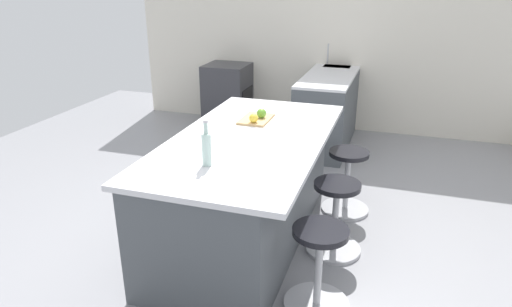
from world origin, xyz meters
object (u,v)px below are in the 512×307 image
at_px(stool_by_window, 347,183).
at_px(cutting_board, 256,119).
at_px(oven_range, 228,95).
at_px(water_bottle, 207,148).
at_px(stool_near_camera, 318,271).
at_px(apple_yellow, 254,118).
at_px(apple_green, 262,113).
at_px(stool_middle, 335,220).
at_px(kitchen_island, 245,187).

distance_m(stool_by_window, cutting_board, 1.04).
height_order(oven_range, water_bottle, water_bottle).
distance_m(stool_by_window, stool_near_camera, 1.40).
bearing_deg(cutting_board, apple_yellow, 8.65).
xyz_separation_m(apple_yellow, apple_green, (-0.15, 0.02, 0.00)).
height_order(stool_middle, apple_yellow, apple_yellow).
bearing_deg(apple_yellow, water_bottle, -1.40).
relative_size(stool_near_camera, apple_yellow, 7.84).
height_order(stool_near_camera, cutting_board, cutting_board).
distance_m(kitchen_island, stool_middle, 0.77).
relative_size(apple_yellow, apple_green, 0.92).
distance_m(kitchen_island, apple_yellow, 0.58).
xyz_separation_m(kitchen_island, cutting_board, (-0.43, -0.04, 0.45)).
bearing_deg(apple_green, stool_near_camera, 33.13).
bearing_deg(apple_green, stool_middle, 59.26).
relative_size(kitchen_island, stool_by_window, 3.70).
distance_m(oven_range, stool_by_window, 2.95).
bearing_deg(stool_by_window, kitchen_island, -46.98).
height_order(stool_by_window, apple_yellow, apple_yellow).
xyz_separation_m(stool_near_camera, apple_yellow, (-1.00, -0.77, 0.67)).
xyz_separation_m(oven_range, apple_yellow, (2.56, 1.24, 0.51)).
xyz_separation_m(stool_by_window, apple_green, (0.26, -0.75, 0.67)).
relative_size(oven_range, kitchen_island, 0.40).
xyz_separation_m(stool_near_camera, cutting_board, (-1.13, -0.79, 0.62)).
distance_m(oven_range, water_bottle, 3.73).
relative_size(cutting_board, apple_yellow, 4.72).
relative_size(stool_near_camera, water_bottle, 1.91).
distance_m(stool_middle, apple_green, 1.10).
height_order(stool_by_window, stool_middle, same).
bearing_deg(oven_range, stool_near_camera, 29.47).
relative_size(oven_range, apple_yellow, 11.51).
bearing_deg(stool_near_camera, kitchen_island, -133.02).
distance_m(cutting_board, water_bottle, 1.05).
relative_size(stool_by_window, apple_yellow, 7.84).
height_order(stool_by_window, cutting_board, cutting_board).
bearing_deg(stool_near_camera, stool_by_window, 180.00).
bearing_deg(stool_middle, water_bottle, -51.88).
height_order(kitchen_island, stool_middle, kitchen_island).
distance_m(oven_range, cutting_board, 2.76).
height_order(oven_range, kitchen_island, kitchen_island).
bearing_deg(water_bottle, cutting_board, 179.84).
height_order(oven_range, stool_near_camera, oven_range).
relative_size(stool_near_camera, apple_green, 7.20).
bearing_deg(stool_middle, apple_yellow, -111.04).
distance_m(stool_middle, apple_yellow, 1.06).
relative_size(stool_near_camera, cutting_board, 1.66).
height_order(oven_range, stool_by_window, oven_range).
height_order(stool_middle, stool_near_camera, same).
bearing_deg(kitchen_island, apple_yellow, -176.15).
xyz_separation_m(cutting_board, apple_green, (-0.02, 0.04, 0.05)).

